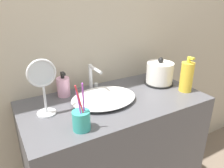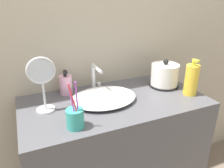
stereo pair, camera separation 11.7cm
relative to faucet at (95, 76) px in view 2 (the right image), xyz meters
The scene contains 9 objects.
wall_back 0.36m from the faucet, 65.47° to the left, with size 6.00×0.04×2.60m.
vanity_counter 0.56m from the faucet, 71.76° to the right, with size 1.02×0.53×0.86m.
sink_basin 0.17m from the faucet, 92.10° to the right, with size 0.37×0.29×0.04m.
faucet is the anchor object (origin of this frame).
electric_kettle 0.44m from the faucet, 14.06° to the right, with size 0.18×0.18×0.18m.
toothbrush_cup 0.41m from the faucet, 122.40° to the right, with size 0.08×0.08×0.22m.
lotion_bottle 0.18m from the faucet, behind, with size 0.07×0.07×0.15m.
shampoo_bottle 0.56m from the faucet, 28.86° to the right, with size 0.08×0.08×0.21m.
vanity_mirror 0.35m from the faucet, 157.43° to the right, with size 0.14×0.09×0.28m.
Camera 2 is at (-0.45, -0.73, 1.42)m, focal length 35.00 mm.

